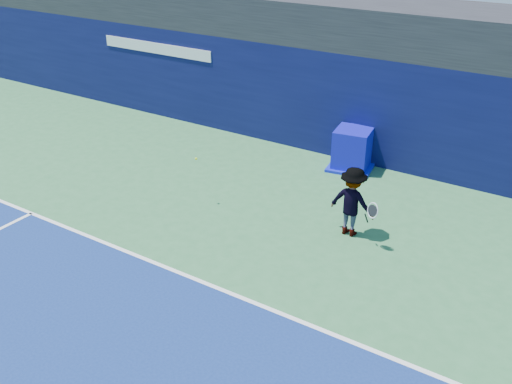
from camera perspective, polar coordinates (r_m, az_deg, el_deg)
ground at (r=9.82m, az=-17.18°, el=-17.12°), size 80.00×80.00×0.00m
baseline at (r=11.41m, az=-5.89°, el=-8.74°), size 24.00×0.10×0.01m
stadium_band at (r=17.00m, az=12.08°, el=16.13°), size 36.00×3.00×1.20m
back_wall_assembly at (r=16.61m, az=10.08°, el=8.55°), size 36.00×1.03×3.00m
equipment_cart at (r=16.01m, az=9.60°, el=4.11°), size 1.35×1.35×1.13m
tennis_player at (r=12.63m, az=9.60°, el=-0.97°), size 1.27×0.71×1.61m
tennis_ball at (r=13.68m, az=-6.00°, el=3.33°), size 0.06×0.06×0.06m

